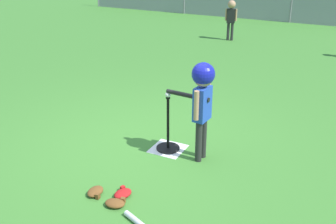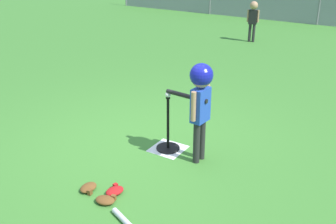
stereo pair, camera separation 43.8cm
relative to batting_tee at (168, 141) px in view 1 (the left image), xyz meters
The scene contains 10 objects.
ground_plane 0.39m from the batting_tee, 165.36° to the right, with size 60.00×60.00×0.00m, color #3D7A2D.
home_plate 0.12m from the batting_tee, 143.13° to the right, with size 0.44×0.44×0.01m, color white.
batting_tee is the anchor object (origin of this frame).
baseball_on_tee 0.67m from the batting_tee, 153.43° to the right, with size 0.07×0.07×0.07m, color white.
batter_child 0.94m from the batting_tee, ahead, with size 0.65×0.37×1.30m.
fielder_near_right 6.70m from the batting_tee, 101.54° to the left, with size 0.32×0.22×1.11m.
glove_by_plate 1.40m from the batting_tee, 87.12° to the right, with size 0.25×0.21×0.07m.
glove_tossed_aside 1.34m from the batting_tee, 100.66° to the right, with size 0.19×0.23×0.07m.
glove_outfield_drop 1.21m from the batting_tee, 87.89° to the right, with size 0.21×0.25×0.07m.
outfield_fence 10.02m from the batting_tee, 92.03° to the left, with size 16.06×0.06×1.15m.
Camera 1 is at (2.54, -4.24, 2.64)m, focal length 42.99 mm.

